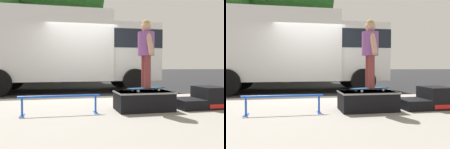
% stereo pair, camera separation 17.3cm
% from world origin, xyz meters
% --- Properties ---
extents(ground_plane, '(140.00, 140.00, 0.00)m').
position_xyz_m(ground_plane, '(0.00, 0.00, 0.00)').
color(ground_plane, black).
extents(sidewalk_slab, '(50.00, 5.00, 0.12)m').
position_xyz_m(sidewalk_slab, '(0.00, -3.00, 0.06)').
color(sidewalk_slab, gray).
rests_on(sidewalk_slab, ground).
extents(skate_box, '(1.10, 0.68, 0.38)m').
position_xyz_m(skate_box, '(0.85, -2.77, 0.32)').
color(skate_box, black).
rests_on(skate_box, sidewalk_slab).
extents(kicker_ramp, '(1.02, 0.66, 0.44)m').
position_xyz_m(kicker_ramp, '(2.17, -2.77, 0.30)').
color(kicker_ramp, black).
rests_on(kicker_ramp, sidewalk_slab).
extents(grind_rail, '(1.45, 0.28, 0.35)m').
position_xyz_m(grind_rail, '(-0.75, -2.83, 0.38)').
color(grind_rail, blue).
rests_on(grind_rail, sidewalk_slab).
extents(skateboard, '(0.80, 0.41, 0.07)m').
position_xyz_m(skateboard, '(0.90, -2.78, 0.55)').
color(skateboard, navy).
rests_on(skateboard, skate_box).
extents(skater_kid, '(0.32, 0.68, 1.33)m').
position_xyz_m(skater_kid, '(0.90, -2.78, 1.34)').
color(skater_kid, brown).
rests_on(skater_kid, skateboard).
extents(box_truck, '(6.91, 2.63, 3.05)m').
position_xyz_m(box_truck, '(-0.41, 2.20, 1.70)').
color(box_truck, white).
rests_on(box_truck, ground).
extents(house_behind, '(9.54, 8.22, 8.40)m').
position_xyz_m(house_behind, '(-4.11, 12.75, 4.24)').
color(house_behind, beige).
rests_on(house_behind, ground).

